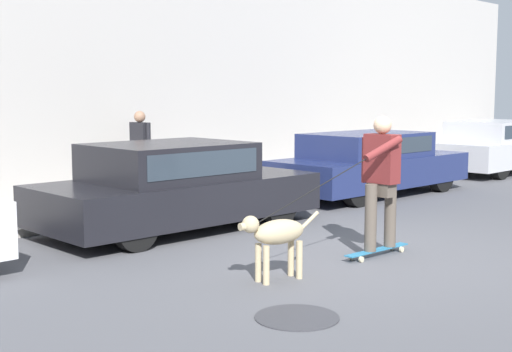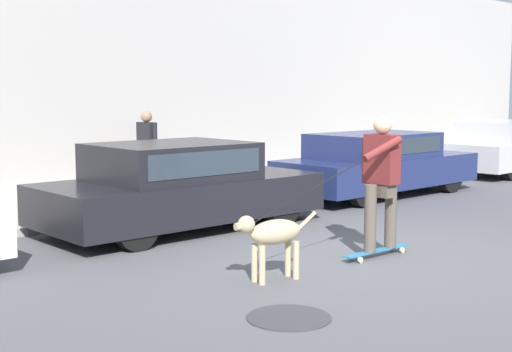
{
  "view_description": "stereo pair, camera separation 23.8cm",
  "coord_description": "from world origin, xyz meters",
  "px_view_note": "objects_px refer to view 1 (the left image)",
  "views": [
    {
      "loc": [
        -6.98,
        -5.01,
        2.0
      ],
      "look_at": [
        -0.69,
        1.12,
        0.95
      ],
      "focal_mm": 50.0,
      "sensor_mm": 36.0,
      "label": 1
    },
    {
      "loc": [
        -6.82,
        -5.18,
        2.0
      ],
      "look_at": [
        -0.69,
        1.12,
        0.95
      ],
      "focal_mm": 50.0,
      "sensor_mm": 36.0,
      "label": 2
    }
  ],
  "objects_px": {
    "parked_car_3": "(496,147)",
    "dog": "(276,235)",
    "parked_car_1": "(175,188)",
    "parked_car_2": "(370,164)",
    "skateboarder": "(381,177)",
    "pedestrian_with_bag": "(140,148)"
  },
  "relations": [
    {
      "from": "parked_car_1",
      "to": "dog",
      "type": "xyz_separation_m",
      "value": [
        -1.06,
        -2.95,
        -0.12
      ]
    },
    {
      "from": "dog",
      "to": "skateboarder",
      "type": "relative_size",
      "value": 0.4
    },
    {
      "from": "parked_car_1",
      "to": "parked_car_3",
      "type": "height_order",
      "value": "parked_car_3"
    },
    {
      "from": "parked_car_3",
      "to": "dog",
      "type": "height_order",
      "value": "parked_car_3"
    },
    {
      "from": "parked_car_2",
      "to": "dog",
      "type": "distance_m",
      "value": 6.59
    },
    {
      "from": "parked_car_1",
      "to": "parked_car_2",
      "type": "relative_size",
      "value": 0.96
    },
    {
      "from": "pedestrian_with_bag",
      "to": "parked_car_3",
      "type": "bearing_deg",
      "value": -21.22
    },
    {
      "from": "parked_car_1",
      "to": "pedestrian_with_bag",
      "type": "relative_size",
      "value": 2.75
    },
    {
      "from": "parked_car_1",
      "to": "parked_car_2",
      "type": "height_order",
      "value": "parked_car_1"
    },
    {
      "from": "parked_car_2",
      "to": "parked_car_3",
      "type": "height_order",
      "value": "parked_car_3"
    },
    {
      "from": "parked_car_1",
      "to": "dog",
      "type": "distance_m",
      "value": 3.14
    },
    {
      "from": "parked_car_3",
      "to": "skateboarder",
      "type": "relative_size",
      "value": 1.61
    },
    {
      "from": "parked_car_2",
      "to": "parked_car_3",
      "type": "bearing_deg",
      "value": 1.7
    },
    {
      "from": "dog",
      "to": "skateboarder",
      "type": "distance_m",
      "value": 1.8
    },
    {
      "from": "parked_car_2",
      "to": "pedestrian_with_bag",
      "type": "height_order",
      "value": "pedestrian_with_bag"
    },
    {
      "from": "pedestrian_with_bag",
      "to": "dog",
      "type": "bearing_deg",
      "value": -117.71
    },
    {
      "from": "dog",
      "to": "skateboarder",
      "type": "bearing_deg",
      "value": -172.45
    },
    {
      "from": "dog",
      "to": "skateboarder",
      "type": "height_order",
      "value": "skateboarder"
    },
    {
      "from": "parked_car_1",
      "to": "skateboarder",
      "type": "relative_size",
      "value": 1.64
    },
    {
      "from": "parked_car_1",
      "to": "dog",
      "type": "height_order",
      "value": "parked_car_1"
    },
    {
      "from": "dog",
      "to": "pedestrian_with_bag",
      "type": "xyz_separation_m",
      "value": [
        2.38,
        5.58,
        0.47
      ]
    },
    {
      "from": "parked_car_2",
      "to": "skateboarder",
      "type": "bearing_deg",
      "value": -141.82
    }
  ]
}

